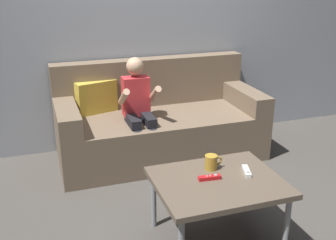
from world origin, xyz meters
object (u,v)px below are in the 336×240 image
Objects in this scene: couch at (158,124)px; game_remote_red_center at (210,178)px; game_remote_white_near_edge at (247,171)px; coffee_table at (218,186)px; coffee_mug at (211,162)px; person_seated_on_couch at (139,107)px.

couch reaches higher than game_remote_red_center.
couch is 1.35m from game_remote_white_near_edge.
coffee_mug is (0.02, 0.15, 0.09)m from coffee_table.
game_remote_red_center is (0.14, -1.15, -0.10)m from person_seated_on_couch.
couch is 2.36× the size of coffee_table.
game_remote_white_near_edge is 1.22× the size of coffee_mug.
coffee_mug reaches higher than game_remote_red_center.
person_seated_on_couch is 1.20m from coffee_table.
game_remote_white_near_edge is 1.01× the size of game_remote_red_center.
game_remote_white_near_edge is 0.25m from game_remote_red_center.
person_seated_on_couch is 1.22m from game_remote_white_near_edge.
person_seated_on_couch is 6.57× the size of game_remote_white_near_edge.
coffee_table is at bearing -80.78° from person_seated_on_couch.
person_seated_on_couch is at bearing 99.22° from coffee_table.
coffee_table is at bearing -172.77° from game_remote_white_near_edge.
couch is at bearing 88.54° from coffee_table.
coffee_table is (-0.03, -1.35, 0.09)m from couch.
coffee_mug is at bearing -90.72° from couch.
coffee_table is (0.19, -1.17, -0.16)m from person_seated_on_couch.
coffee_mug is at bearing 82.49° from coffee_table.
person_seated_on_couch reaches higher than coffee_mug.
couch reaches higher than coffee_table.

